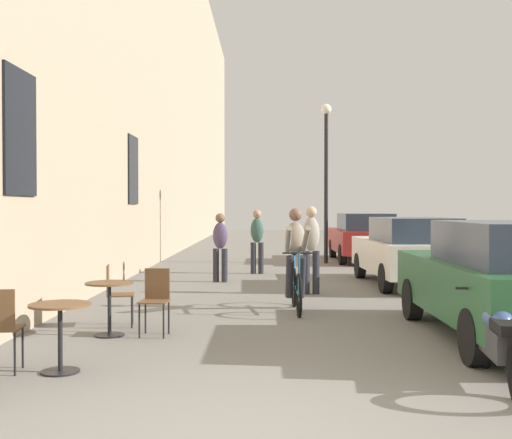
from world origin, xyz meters
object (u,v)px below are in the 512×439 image
object	(u,v)px
cafe_chair_mid_toward_street	(156,297)
cafe_table_near	(60,323)
pedestrian_mid	(220,243)
parked_car_third	(363,236)
cyclist_on_bicycle	(296,262)
cafe_table_mid	(109,297)
cafe_chair_near_toward_street	(1,324)
parked_car_nearest	(505,279)
cafe_chair_mid_toward_wall	(115,291)
parked_car_second	(409,250)
pedestrian_near	(311,245)
parked_motorcycle	(500,342)
street_lamp	(326,162)
pedestrian_far	(257,238)

from	to	relation	value
cafe_chair_mid_toward_street	cafe_table_near	bearing A→B (deg)	-108.39
pedestrian_mid	parked_car_third	distance (m)	7.09
cyclist_on_bicycle	parked_car_third	xyz separation A→B (m)	(2.62, 9.74, -0.02)
cafe_table_mid	parked_car_third	xyz separation A→B (m)	(5.23, 11.94, 0.27)
cafe_chair_near_toward_street	parked_car_nearest	xyz separation A→B (m)	(5.82, 1.72, 0.28)
cafe_chair_mid_toward_wall	parked_car_second	xyz separation A→B (m)	(5.33, 4.94, 0.26)
cafe_table_mid	cafe_chair_mid_toward_street	distance (m)	0.61
pedestrian_near	parked_motorcycle	size ratio (longest dim) A/B	0.81
parked_car_nearest	cafe_chair_near_toward_street	bearing A→B (deg)	-163.50
parked_motorcycle	cafe_chair_mid_toward_wall	bearing A→B (deg)	146.71
cafe_chair_mid_toward_street	cafe_chair_mid_toward_wall	world-z (taller)	same
street_lamp	pedestrian_far	bearing A→B (deg)	-123.72
cafe_chair_near_toward_street	cafe_table_mid	xyz separation A→B (m)	(0.64, 1.98, 0.00)
cafe_table_near	cafe_chair_mid_toward_wall	distance (m)	2.57
cafe_table_mid	parked_car_third	world-z (taller)	parked_car_third
cafe_chair_near_toward_street	cyclist_on_bicycle	distance (m)	5.30
cyclist_on_bicycle	cafe_table_mid	bearing A→B (deg)	-139.91
cafe_table_near	pedestrian_mid	distance (m)	8.19
cafe_table_mid	cyclist_on_bicycle	size ratio (longest dim) A/B	0.41
cyclist_on_bicycle	parked_car_nearest	distance (m)	3.55
cyclist_on_bicycle	pedestrian_mid	bearing A→B (deg)	111.13
cafe_chair_near_toward_street	cafe_chair_mid_toward_wall	bearing A→B (deg)	77.85
street_lamp	parked_motorcycle	size ratio (longest dim) A/B	2.29
cafe_table_mid	pedestrian_mid	world-z (taller)	pedestrian_mid
cyclist_on_bicycle	pedestrian_near	xyz separation A→B (m)	(0.40, 1.98, 0.17)
cafe_chair_near_toward_street	pedestrian_near	world-z (taller)	pedestrian_near
parked_car_second	parked_car_nearest	bearing A→B (deg)	-90.79
street_lamp	cafe_chair_near_toward_street	bearing A→B (deg)	-109.31
cafe_table_near	pedestrian_far	world-z (taller)	pedestrian_far
cafe_chair_near_toward_street	pedestrian_far	size ratio (longest dim) A/B	0.54
pedestrian_far	pedestrian_mid	bearing A→B (deg)	-113.97
street_lamp	cafe_chair_mid_toward_street	bearing A→B (deg)	-106.84
parked_car_nearest	parked_motorcycle	xyz separation A→B (m)	(-0.79, -2.01, -0.40)
parked_car_third	parked_motorcycle	size ratio (longest dim) A/B	2.01
pedestrian_far	parked_car_third	distance (m)	5.12
parked_car_second	cafe_chair_mid_toward_wall	bearing A→B (deg)	-137.22
cafe_chair_mid_toward_wall	pedestrian_far	distance (m)	7.67
cafe_chair_mid_toward_wall	cyclist_on_bicycle	xyz separation A→B (m)	(2.68, 1.53, 0.29)
cafe_chair_mid_toward_wall	cafe_table_near	bearing A→B (deg)	-89.46
cafe_chair_near_toward_street	parked_car_nearest	size ratio (longest dim) A/B	0.20
parked_car_third	parked_motorcycle	distance (m)	14.23
cafe_chair_mid_toward_street	parked_car_third	bearing A→B (deg)	68.71
cafe_table_mid	parked_car_nearest	size ratio (longest dim) A/B	0.17
cyclist_on_bicycle	parked_car_third	bearing A→B (deg)	74.93
cafe_chair_mid_toward_street	pedestrian_mid	xyz separation A→B (m)	(0.45, 6.12, 0.37)
cafe_table_mid	parked_car_nearest	distance (m)	5.19
parked_car_third	parked_motorcycle	xyz separation A→B (m)	(-0.84, -14.20, -0.39)
cafe_table_mid	pedestrian_mid	bearing A→B (deg)	80.34
pedestrian_far	parked_motorcycle	bearing A→B (deg)	-76.40
cafe_table_mid	pedestrian_near	size ratio (longest dim) A/B	0.41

